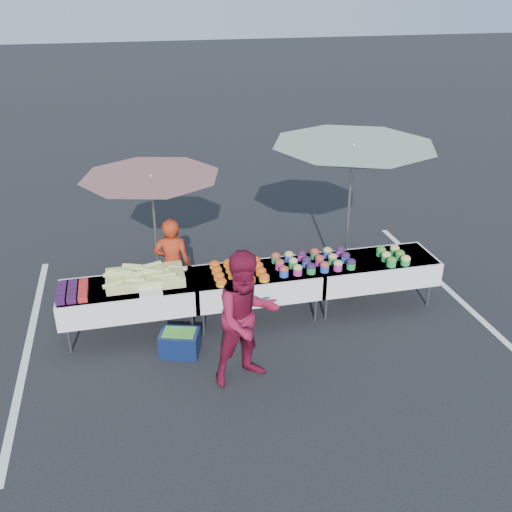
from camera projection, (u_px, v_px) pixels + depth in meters
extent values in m
plane|color=black|center=(256.00, 316.00, 8.44)|extent=(80.00, 80.00, 0.00)
cube|color=silver|center=(28.00, 345.00, 7.78)|extent=(0.10, 5.00, 0.00)
cube|color=silver|center=(451.00, 292.00, 9.10)|extent=(0.10, 5.00, 0.00)
cube|color=white|center=(127.00, 287.00, 7.75)|extent=(1.80, 0.75, 0.04)
cube|color=white|center=(129.00, 297.00, 7.82)|extent=(1.86, 0.81, 0.36)
cylinder|color=slate|center=(69.00, 340.00, 7.56)|extent=(0.04, 0.04, 0.39)
cylinder|color=slate|center=(72.00, 317.00, 8.08)|extent=(0.04, 0.04, 0.39)
cylinder|color=slate|center=(192.00, 324.00, 7.90)|extent=(0.04, 0.04, 0.39)
cylinder|color=slate|center=(187.00, 303.00, 8.41)|extent=(0.04, 0.04, 0.39)
cube|color=white|center=(256.00, 273.00, 8.12)|extent=(1.80, 0.75, 0.04)
cube|color=white|center=(256.00, 283.00, 8.19)|extent=(1.86, 0.81, 0.36)
cylinder|color=slate|center=(204.00, 323.00, 7.93)|extent=(0.04, 0.04, 0.39)
cylinder|color=slate|center=(198.00, 302.00, 8.45)|extent=(0.04, 0.04, 0.39)
cylinder|color=slate|center=(316.00, 309.00, 8.27)|extent=(0.04, 0.04, 0.39)
cylinder|color=slate|center=(303.00, 289.00, 8.78)|extent=(0.04, 0.04, 0.39)
cube|color=white|center=(373.00, 260.00, 8.49)|extent=(1.80, 0.75, 0.04)
cube|color=white|center=(372.00, 269.00, 8.56)|extent=(1.86, 0.81, 0.36)
cylinder|color=slate|center=(326.00, 307.00, 8.30)|extent=(0.04, 0.04, 0.39)
cylinder|color=slate|center=(313.00, 288.00, 8.82)|extent=(0.04, 0.04, 0.39)
cylinder|color=slate|center=(428.00, 294.00, 8.64)|extent=(0.04, 0.04, 0.39)
cylinder|color=slate|center=(410.00, 276.00, 9.15)|extent=(0.04, 0.04, 0.39)
cube|color=black|center=(60.00, 301.00, 7.31)|extent=(0.12, 0.12, 0.08)
cube|color=black|center=(61.00, 295.00, 7.43)|extent=(0.12, 0.12, 0.08)
cube|color=black|center=(62.00, 290.00, 7.56)|extent=(0.12, 0.12, 0.08)
cube|color=black|center=(62.00, 285.00, 7.68)|extent=(0.12, 0.12, 0.08)
cube|color=black|center=(72.00, 299.00, 7.34)|extent=(0.12, 0.12, 0.08)
cube|color=black|center=(72.00, 294.00, 7.46)|extent=(0.12, 0.12, 0.08)
cube|color=black|center=(73.00, 289.00, 7.59)|extent=(0.12, 0.12, 0.08)
cube|color=black|center=(73.00, 284.00, 7.71)|extent=(0.12, 0.12, 0.08)
cube|color=maroon|center=(83.00, 298.00, 7.37)|extent=(0.12, 0.12, 0.08)
cube|color=maroon|center=(83.00, 293.00, 7.49)|extent=(0.12, 0.12, 0.08)
cube|color=maroon|center=(84.00, 288.00, 7.61)|extent=(0.12, 0.12, 0.08)
cube|color=maroon|center=(84.00, 283.00, 7.74)|extent=(0.12, 0.12, 0.08)
cube|color=#ABC163|center=(145.00, 278.00, 7.81)|extent=(1.05, 0.55, 0.14)
cylinder|color=#ABC163|center=(166.00, 268.00, 7.98)|extent=(0.27, 0.09, 0.10)
cylinder|color=#ABC163|center=(116.00, 272.00, 7.72)|extent=(0.27, 0.14, 0.07)
cylinder|color=#ABC163|center=(153.00, 271.00, 7.67)|extent=(0.27, 0.14, 0.09)
cylinder|color=#ABC163|center=(113.00, 277.00, 7.73)|extent=(0.27, 0.15, 0.10)
cylinder|color=#ABC163|center=(132.00, 275.00, 7.68)|extent=(0.27, 0.15, 0.08)
cylinder|color=#ABC163|center=(141.00, 269.00, 7.78)|extent=(0.27, 0.10, 0.10)
cylinder|color=#ABC163|center=(142.00, 273.00, 7.67)|extent=(0.27, 0.07, 0.08)
cylinder|color=#ABC163|center=(136.00, 280.00, 7.58)|extent=(0.27, 0.14, 0.09)
cylinder|color=#ABC163|center=(132.00, 266.00, 7.90)|extent=(0.27, 0.12, 0.08)
cylinder|color=#ABC163|center=(177.00, 268.00, 7.96)|extent=(0.27, 0.16, 0.08)
cylinder|color=#ABC163|center=(121.00, 275.00, 7.66)|extent=(0.27, 0.11, 0.07)
cylinder|color=#ABC163|center=(139.00, 284.00, 7.57)|extent=(0.27, 0.10, 0.07)
cylinder|color=#ABC163|center=(152.00, 265.00, 7.90)|extent=(0.27, 0.12, 0.08)
cylinder|color=#ABC163|center=(112.00, 284.00, 7.49)|extent=(0.27, 0.15, 0.08)
cylinder|color=#ABC163|center=(119.00, 271.00, 7.71)|extent=(0.27, 0.10, 0.08)
cylinder|color=#ABC163|center=(160.00, 272.00, 7.77)|extent=(0.27, 0.16, 0.10)
cylinder|color=#ABC163|center=(123.00, 273.00, 7.62)|extent=(0.27, 0.12, 0.09)
cylinder|color=#ABC163|center=(166.00, 275.00, 7.60)|extent=(0.27, 0.09, 0.07)
cylinder|color=#ABC163|center=(171.00, 278.00, 7.67)|extent=(0.27, 0.10, 0.09)
cylinder|color=#ABC163|center=(164.00, 277.00, 7.72)|extent=(0.27, 0.12, 0.09)
cylinder|color=#ABC163|center=(151.00, 267.00, 8.01)|extent=(0.27, 0.10, 0.08)
cube|color=white|center=(151.00, 293.00, 7.53)|extent=(0.30, 0.25, 0.05)
cylinder|color=orange|center=(221.00, 284.00, 7.74)|extent=(0.15, 0.15, 0.05)
ellipsoid|color=#C0300A|center=(221.00, 281.00, 7.73)|extent=(0.15, 0.15, 0.08)
cylinder|color=orange|center=(219.00, 278.00, 7.90)|extent=(0.15, 0.15, 0.05)
ellipsoid|color=#C0300A|center=(219.00, 275.00, 7.88)|extent=(0.15, 0.15, 0.08)
cylinder|color=orange|center=(217.00, 272.00, 8.06)|extent=(0.15, 0.15, 0.05)
ellipsoid|color=#C0300A|center=(217.00, 269.00, 8.04)|extent=(0.15, 0.15, 0.08)
cylinder|color=orange|center=(215.00, 266.00, 8.21)|extent=(0.15, 0.15, 0.05)
ellipsoid|color=#C0300A|center=(215.00, 264.00, 8.20)|extent=(0.15, 0.15, 0.08)
cylinder|color=orange|center=(236.00, 282.00, 7.78)|extent=(0.15, 0.15, 0.05)
ellipsoid|color=#C0300A|center=(236.00, 280.00, 7.77)|extent=(0.15, 0.15, 0.08)
cylinder|color=orange|center=(233.00, 276.00, 7.94)|extent=(0.15, 0.15, 0.05)
ellipsoid|color=#C0300A|center=(233.00, 274.00, 7.92)|extent=(0.15, 0.15, 0.08)
cylinder|color=orange|center=(231.00, 270.00, 8.10)|extent=(0.15, 0.15, 0.05)
ellipsoid|color=#C0300A|center=(231.00, 268.00, 8.08)|extent=(0.15, 0.15, 0.08)
cylinder|color=orange|center=(228.00, 265.00, 8.26)|extent=(0.15, 0.15, 0.05)
ellipsoid|color=#C0300A|center=(228.00, 262.00, 8.24)|extent=(0.15, 0.15, 0.08)
cylinder|color=orange|center=(250.00, 281.00, 7.83)|extent=(0.15, 0.15, 0.05)
ellipsoid|color=#C0300A|center=(250.00, 278.00, 7.81)|extent=(0.15, 0.15, 0.08)
cylinder|color=orange|center=(247.00, 275.00, 7.98)|extent=(0.15, 0.15, 0.05)
ellipsoid|color=#C0300A|center=(247.00, 272.00, 7.96)|extent=(0.15, 0.15, 0.08)
cylinder|color=orange|center=(245.00, 269.00, 8.14)|extent=(0.15, 0.15, 0.05)
ellipsoid|color=#C0300A|center=(244.00, 266.00, 8.12)|extent=(0.15, 0.15, 0.08)
cylinder|color=orange|center=(242.00, 263.00, 8.30)|extent=(0.15, 0.15, 0.05)
ellipsoid|color=#C0300A|center=(242.00, 261.00, 8.28)|extent=(0.15, 0.15, 0.08)
cylinder|color=orange|center=(264.00, 279.00, 7.87)|extent=(0.15, 0.15, 0.05)
ellipsoid|color=#C0300A|center=(264.00, 276.00, 7.85)|extent=(0.15, 0.15, 0.08)
cylinder|color=orange|center=(261.00, 273.00, 8.02)|extent=(0.15, 0.15, 0.05)
ellipsoid|color=#C0300A|center=(261.00, 270.00, 8.01)|extent=(0.15, 0.15, 0.08)
cylinder|color=orange|center=(258.00, 267.00, 8.18)|extent=(0.15, 0.15, 0.05)
ellipsoid|color=#C0300A|center=(258.00, 265.00, 8.16)|extent=(0.15, 0.15, 0.08)
cylinder|color=orange|center=(255.00, 262.00, 8.34)|extent=(0.15, 0.15, 0.05)
ellipsoid|color=#C0300A|center=(255.00, 259.00, 8.32)|extent=(0.15, 0.15, 0.08)
cylinder|color=#2744B8|center=(284.00, 273.00, 7.97)|extent=(0.13, 0.13, 0.10)
ellipsoid|color=#9A3721|center=(284.00, 269.00, 7.94)|extent=(0.14, 0.14, 0.10)
cylinder|color=#B12691|center=(280.00, 266.00, 8.16)|extent=(0.13, 0.13, 0.10)
ellipsoid|color=#9A3721|center=(280.00, 262.00, 8.14)|extent=(0.14, 0.14, 0.10)
cylinder|color=#228845|center=(276.00, 259.00, 8.35)|extent=(0.13, 0.13, 0.10)
ellipsoid|color=#9A3721|center=(276.00, 256.00, 8.33)|extent=(0.14, 0.14, 0.10)
cylinder|color=#B12691|center=(298.00, 271.00, 8.01)|extent=(0.13, 0.13, 0.10)
ellipsoid|color=tan|center=(298.00, 268.00, 7.98)|extent=(0.14, 0.14, 0.10)
cylinder|color=#228845|center=(293.00, 265.00, 8.20)|extent=(0.13, 0.13, 0.10)
ellipsoid|color=tan|center=(293.00, 261.00, 8.18)|extent=(0.14, 0.14, 0.10)
cylinder|color=#2744B8|center=(289.00, 258.00, 8.39)|extent=(0.13, 0.13, 0.10)
ellipsoid|color=tan|center=(289.00, 254.00, 8.37)|extent=(0.14, 0.14, 0.10)
cylinder|color=#228845|center=(311.00, 270.00, 8.05)|extent=(0.13, 0.13, 0.10)
ellipsoid|color=black|center=(311.00, 266.00, 8.03)|extent=(0.14, 0.14, 0.10)
cylinder|color=#2744B8|center=(306.00, 263.00, 8.24)|extent=(0.13, 0.13, 0.10)
ellipsoid|color=black|center=(307.00, 259.00, 8.22)|extent=(0.14, 0.14, 0.10)
cylinder|color=#B12691|center=(302.00, 257.00, 8.44)|extent=(0.13, 0.13, 0.10)
ellipsoid|color=black|center=(302.00, 253.00, 8.41)|extent=(0.14, 0.14, 0.10)
cylinder|color=#2744B8|center=(325.00, 268.00, 8.09)|extent=(0.13, 0.13, 0.10)
ellipsoid|color=#9A3721|center=(325.00, 265.00, 8.07)|extent=(0.14, 0.14, 0.10)
cylinder|color=#B12691|center=(319.00, 262.00, 8.29)|extent=(0.13, 0.13, 0.10)
ellipsoid|color=#9A3721|center=(320.00, 258.00, 8.26)|extent=(0.14, 0.14, 0.10)
cylinder|color=#228845|center=(315.00, 255.00, 8.48)|extent=(0.13, 0.13, 0.10)
ellipsoid|color=#9A3721|center=(315.00, 252.00, 8.45)|extent=(0.14, 0.14, 0.10)
cylinder|color=#B12691|center=(338.00, 267.00, 8.13)|extent=(0.13, 0.13, 0.10)
ellipsoid|color=tan|center=(338.00, 263.00, 8.11)|extent=(0.14, 0.14, 0.10)
cylinder|color=#228845|center=(332.00, 260.00, 8.33)|extent=(0.13, 0.13, 0.10)
ellipsoid|color=tan|center=(333.00, 257.00, 8.30)|extent=(0.14, 0.14, 0.10)
cylinder|color=#2744B8|center=(327.00, 254.00, 8.52)|extent=(0.13, 0.13, 0.10)
ellipsoid|color=tan|center=(328.00, 250.00, 8.49)|extent=(0.14, 0.14, 0.10)
cylinder|color=#228845|center=(351.00, 266.00, 8.18)|extent=(0.13, 0.13, 0.10)
ellipsoid|color=black|center=(351.00, 262.00, 8.15)|extent=(0.14, 0.14, 0.10)
cylinder|color=#2744B8|center=(345.00, 259.00, 8.37)|extent=(0.13, 0.13, 0.10)
ellipsoid|color=black|center=(346.00, 255.00, 8.34)|extent=(0.14, 0.14, 0.10)
cylinder|color=#B12691|center=(340.00, 252.00, 8.56)|extent=(0.13, 0.13, 0.10)
ellipsoid|color=black|center=(340.00, 249.00, 8.53)|extent=(0.14, 0.14, 0.10)
cylinder|color=#228845|center=(391.00, 264.00, 8.25)|extent=(0.14, 0.14, 0.08)
ellipsoid|color=#35741E|center=(392.00, 260.00, 8.23)|extent=(0.14, 0.14, 0.11)
cylinder|color=#228845|center=(386.00, 258.00, 8.41)|extent=(0.14, 0.14, 0.08)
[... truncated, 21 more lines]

